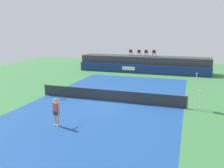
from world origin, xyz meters
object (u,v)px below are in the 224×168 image
Objects in this scene: spectator_chair_far_left at (131,52)px; spectator_chair_center at (146,53)px; umpire_chair at (197,89)px; tennis_player at (56,111)px; spectator_chair_right at (154,53)px; tennis_ball at (8,117)px; net_post_far at (187,102)px; spectator_chair_left at (139,52)px; net_post_near at (45,90)px.

spectator_chair_far_left and spectator_chair_center have the same top height.
umpire_chair is 10.19m from tennis_player.
spectator_chair_right reaches higher than tennis_player.
spectator_chair_right is 13.06× the size of tennis_ball.
tennis_player is at bearing -142.02° from net_post_far.
spectator_chair_left is 1.00× the size of spectator_chair_right.
net_post_near is (-4.29, -15.29, -2.19)m from spectator_chair_far_left.
umpire_chair is 2.76× the size of net_post_far.
net_post_far is (-0.61, -0.01, -1.09)m from umpire_chair.
spectator_chair_far_left and spectator_chair_left have the same top height.
tennis_ball is (0.95, -5.85, -0.46)m from net_post_near.
net_post_near is 0.56× the size of tennis_player.
umpire_chair is 1.25m from net_post_far.
umpire_chair is at bearing -63.81° from spectator_chair_left.
umpire_chair is 40.59× the size of tennis_ball.
net_post_far is 0.56× the size of tennis_player.
spectator_chair_center reaches higher than net_post_near.
spectator_chair_right is 21.66m from tennis_player.
spectator_chair_far_left reaches higher than umpire_chair.
spectator_chair_center is 1.00× the size of spectator_chair_right.
net_post_near is at bearing 180.00° from net_post_far.
spectator_chair_center is 16.58m from net_post_far.
spectator_chair_far_left is at bearing -178.47° from spectator_chair_left.
spectator_chair_left reaches higher than net_post_far.
spectator_chair_left is 2.10m from spectator_chair_right.
spectator_chair_right is 0.50× the size of tennis_player.
net_post_far is at bearing 27.04° from tennis_ball.
spectator_chair_left is at bearing 88.10° from tennis_player.
spectator_chair_far_left is 0.89× the size of net_post_far.
spectator_chair_left is 21.81m from tennis_ball.
umpire_chair is at bearing -70.61° from spectator_chair_right.
tennis_player is 3.94m from tennis_ball.
spectator_chair_left is at bearing 70.31° from net_post_near.
spectator_chair_right is at bearing 2.91° from spectator_chair_far_left.
spectator_chair_center is (1.02, 0.02, 0.00)m from spectator_chair_left.
net_post_far reaches higher than tennis_ball.
spectator_chair_left is at bearing 77.91° from tennis_ball.
tennis_player reaches higher than net_post_near.
spectator_chair_center is 0.89× the size of net_post_far.
umpire_chair is at bearing 0.04° from net_post_near.
tennis_ball is (-3.34, -21.14, -2.66)m from spectator_chair_far_left.
net_post_far is (6.92, -15.32, -2.19)m from spectator_chair_left.
tennis_player is at bearing -144.10° from umpire_chair.
spectator_chair_left is 1.00× the size of spectator_chair_center.
tennis_player reaches higher than net_post_far.
spectator_chair_center is at bearing 111.03° from net_post_far.
tennis_ball is at bearing -98.99° from spectator_chair_far_left.
tennis_ball is at bearing -102.09° from spectator_chair_left.
umpire_chair reaches higher than tennis_ball.
spectator_chair_right is 16.41m from umpire_chair.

